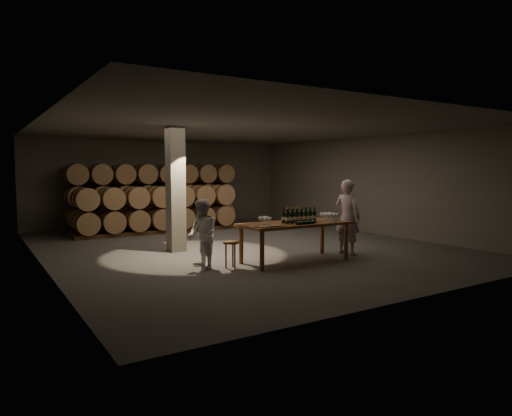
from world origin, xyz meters
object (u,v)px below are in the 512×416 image
notebook_near (274,226)px  person_woman (202,234)px  tasting_table (295,227)px  bottle_cluster (299,217)px  plate (312,221)px  stool (231,246)px  person_man (347,217)px

notebook_near → person_woman: bearing=163.2°
tasting_table → notebook_near: size_ratio=10.48×
bottle_cluster → person_woman: 2.30m
bottle_cluster → notebook_near: bottle_cluster is taller
tasting_table → plate: (0.48, -0.00, 0.11)m
stool → person_man: 3.28m
plate → person_man: (1.17, 0.04, 0.02)m
stool → person_man: size_ratio=0.31×
tasting_table → stool: size_ratio=4.54×
plate → person_man: bearing=2.1°
person_man → tasting_table: bearing=75.4°
bottle_cluster → notebook_near: size_ratio=3.50×
plate → notebook_near: (-1.33, -0.37, 0.01)m
stool → person_man: bearing=-2.0°
notebook_near → person_woman: (-1.29, 0.80, -0.17)m
bottle_cluster → plate: (0.38, 0.01, -0.12)m
tasting_table → person_woman: (-2.13, 0.43, -0.05)m
notebook_near → person_woman: 1.53m
person_man → person_woman: size_ratio=1.25×
plate → stool: 2.12m
stool → person_woman: size_ratio=0.38×
plate → person_woman: (-2.62, 0.43, -0.16)m
notebook_near → person_woman: size_ratio=0.17×
stool → plate: bearing=-4.3°
tasting_table → person_man: 1.66m
bottle_cluster → person_woman: size_ratio=0.58×
bottle_cluster → person_woman: (-2.24, 0.44, -0.28)m
notebook_near → stool: size_ratio=0.43×
notebook_near → person_man: person_man is taller
bottle_cluster → person_man: bearing=2.1°
tasting_table → plate: plate is taller
notebook_near → person_man: (2.50, 0.42, 0.02)m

